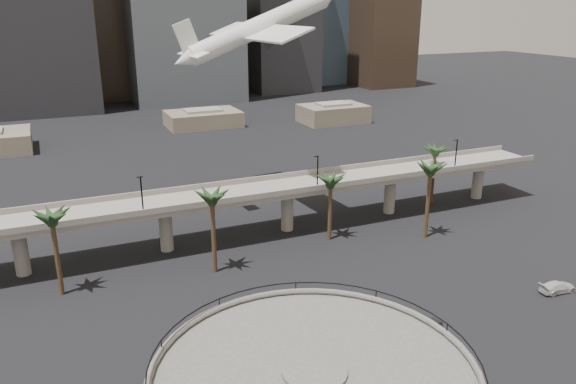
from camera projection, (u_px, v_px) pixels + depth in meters
name	position (u px, v px, depth m)	size (l,w,h in m)	color
overpass	(228.00, 200.00, 96.09)	(130.00, 9.30, 14.70)	gray
palm_trees	(309.00, 182.00, 92.49)	(76.40, 18.40, 14.00)	#48311F
low_buildings	(163.00, 126.00, 175.81)	(135.00, 27.50, 6.80)	brown
airborne_jet	(259.00, 28.00, 105.20)	(35.46, 31.97, 15.67)	silver
car_a	(300.00, 341.00, 67.54)	(1.59, 3.96, 1.35)	red
car_b	(427.00, 325.00, 71.01)	(1.48, 4.24, 1.40)	#222328
car_c	(557.00, 287.00, 80.25)	(2.23, 5.49, 1.59)	silver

